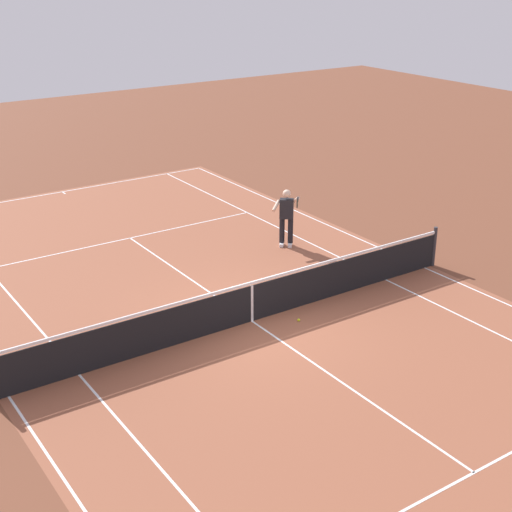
{
  "coord_description": "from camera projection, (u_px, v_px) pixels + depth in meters",
  "views": [
    {
      "loc": [
        -12.46,
        8.33,
        7.69
      ],
      "look_at": [
        1.35,
        -1.03,
        0.9
      ],
      "focal_mm": 52.12,
      "sensor_mm": 36.0,
      "label": 1
    }
  ],
  "objects": [
    {
      "name": "court_line_markings",
      "position": [
        252.0,
        321.0,
        16.78
      ],
      "size": [
        23.85,
        11.05,
        0.01
      ],
      "color": "white",
      "rests_on": "ground_plane"
    },
    {
      "name": "ground_plane",
      "position": [
        252.0,
        321.0,
        16.78
      ],
      "size": [
        60.0,
        60.0,
        0.0
      ],
      "primitive_type": "plane",
      "color": "brown"
    },
    {
      "name": "court_slab",
      "position": [
        252.0,
        321.0,
        16.78
      ],
      "size": [
        24.2,
        11.4,
        0.0
      ],
      "primitive_type": "cube",
      "color": "#935138",
      "rests_on": "ground_plane"
    },
    {
      "name": "tennis_player_near",
      "position": [
        287.0,
        215.0,
        20.78
      ],
      "size": [
        1.16,
        0.75,
        1.7
      ],
      "color": "black",
      "rests_on": "ground_plane"
    },
    {
      "name": "tennis_ball",
      "position": [
        299.0,
        320.0,
        16.76
      ],
      "size": [
        0.07,
        0.07,
        0.07
      ],
      "primitive_type": "sphere",
      "color": "#CCE01E",
      "rests_on": "ground_plane"
    },
    {
      "name": "tennis_net",
      "position": [
        252.0,
        301.0,
        16.6
      ],
      "size": [
        0.1,
        11.7,
        1.08
      ],
      "color": "#2D2D33",
      "rests_on": "ground_plane"
    }
  ]
}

